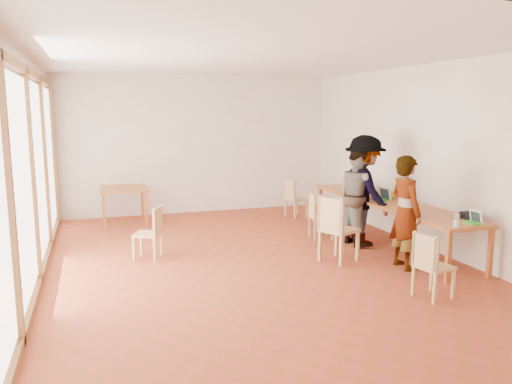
# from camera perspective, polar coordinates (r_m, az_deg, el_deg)

# --- Properties ---
(ground) EXTENTS (8.00, 8.00, 0.00)m
(ground) POSITION_cam_1_polar(r_m,az_deg,el_deg) (7.54, -0.43, -8.10)
(ground) COLOR #A23F27
(ground) RESTS_ON ground
(wall_back) EXTENTS (6.00, 0.10, 3.00)m
(wall_back) POSITION_cam_1_polar(r_m,az_deg,el_deg) (11.10, -6.74, 5.37)
(wall_back) COLOR #F0E2CF
(wall_back) RESTS_ON ground
(wall_front) EXTENTS (6.00, 0.10, 3.00)m
(wall_front) POSITION_cam_1_polar(r_m,az_deg,el_deg) (3.67, 18.86, -3.18)
(wall_front) COLOR #F0E2CF
(wall_front) RESTS_ON ground
(wall_right) EXTENTS (0.10, 8.00, 3.00)m
(wall_right) POSITION_cam_1_polar(r_m,az_deg,el_deg) (8.62, 18.96, 3.78)
(wall_right) COLOR #F0E2CF
(wall_right) RESTS_ON ground
(window_wall) EXTENTS (0.10, 8.00, 3.00)m
(window_wall) POSITION_cam_1_polar(r_m,az_deg,el_deg) (6.94, -24.45, 2.21)
(window_wall) COLOR white
(window_wall) RESTS_ON ground
(ceiling) EXTENTS (6.00, 8.00, 0.04)m
(ceiling) POSITION_cam_1_polar(r_m,az_deg,el_deg) (7.23, -0.46, 15.37)
(ceiling) COLOR white
(ceiling) RESTS_ON wall_back
(communal_table) EXTENTS (0.80, 4.00, 0.75)m
(communal_table) POSITION_cam_1_polar(r_m,az_deg,el_deg) (8.67, 14.94, -1.32)
(communal_table) COLOR #A15223
(communal_table) RESTS_ON ground
(side_table) EXTENTS (0.90, 0.90, 0.75)m
(side_table) POSITION_cam_1_polar(r_m,az_deg,el_deg) (10.19, -14.89, 0.06)
(side_table) COLOR #A15223
(side_table) RESTS_ON ground
(chair_near) EXTENTS (0.45, 0.45, 0.43)m
(chair_near) POSITION_cam_1_polar(r_m,az_deg,el_deg) (6.38, 19.22, -7.24)
(chair_near) COLOR tan
(chair_near) RESTS_ON ground
(chair_mid) EXTENTS (0.62, 0.62, 0.53)m
(chair_mid) POSITION_cam_1_polar(r_m,az_deg,el_deg) (7.51, 9.00, -3.43)
(chair_mid) COLOR tan
(chair_mid) RESTS_ON ground
(chair_far) EXTENTS (0.43, 0.43, 0.43)m
(chair_far) POSITION_cam_1_polar(r_m,az_deg,el_deg) (8.86, 6.93, -2.18)
(chair_far) COLOR tan
(chair_far) RESTS_ON ground
(chair_empty) EXTENTS (0.47, 0.47, 0.43)m
(chair_empty) POSITION_cam_1_polar(r_m,az_deg,el_deg) (10.59, 4.27, -0.27)
(chair_empty) COLOR tan
(chair_empty) RESTS_ON ground
(chair_spare) EXTENTS (0.50, 0.50, 0.43)m
(chair_spare) POSITION_cam_1_polar(r_m,az_deg,el_deg) (7.77, -11.74, -3.96)
(chair_spare) COLOR tan
(chair_spare) RESTS_ON ground
(person_near) EXTENTS (0.40, 0.60, 1.64)m
(person_near) POSITION_cam_1_polar(r_m,az_deg,el_deg) (7.44, 16.71, -2.24)
(person_near) COLOR gray
(person_near) RESTS_ON ground
(person_mid) EXTENTS (0.64, 0.82, 1.67)m
(person_mid) POSITION_cam_1_polar(r_m,az_deg,el_deg) (8.60, 11.64, -0.38)
(person_mid) COLOR gray
(person_mid) RESTS_ON ground
(person_far) EXTENTS (0.76, 1.23, 1.85)m
(person_far) POSITION_cam_1_polar(r_m,az_deg,el_deg) (8.64, 12.24, 0.24)
(person_far) COLOR gray
(person_far) RESTS_ON ground
(laptop_near) EXTENTS (0.20, 0.23, 0.18)m
(laptop_near) POSITION_cam_1_polar(r_m,az_deg,el_deg) (7.34, 23.62, -2.92)
(laptop_near) COLOR green
(laptop_near) RESTS_ON communal_table
(laptop_mid) EXTENTS (0.28, 0.30, 0.22)m
(laptop_mid) POSITION_cam_1_polar(r_m,az_deg,el_deg) (8.71, 14.32, -0.52)
(laptop_mid) COLOR green
(laptop_mid) RESTS_ON communal_table
(laptop_far) EXTENTS (0.22, 0.25, 0.19)m
(laptop_far) POSITION_cam_1_polar(r_m,az_deg,el_deg) (9.66, 12.33, 0.46)
(laptop_far) COLOR green
(laptop_far) RESTS_ON communal_table
(yellow_mug) EXTENTS (0.17, 0.17, 0.11)m
(yellow_mug) POSITION_cam_1_polar(r_m,az_deg,el_deg) (8.98, 15.34, -0.31)
(yellow_mug) COLOR yellow
(yellow_mug) RESTS_ON communal_table
(green_bottle) EXTENTS (0.07, 0.07, 0.28)m
(green_bottle) POSITION_cam_1_polar(r_m,az_deg,el_deg) (7.95, 16.62, -0.97)
(green_bottle) COLOR #167C1B
(green_bottle) RESTS_ON communal_table
(clear_glass) EXTENTS (0.07, 0.07, 0.09)m
(clear_glass) POSITION_cam_1_polar(r_m,az_deg,el_deg) (7.03, 21.92, -3.37)
(clear_glass) COLOR silver
(clear_glass) RESTS_ON communal_table
(condiment_cup) EXTENTS (0.08, 0.08, 0.06)m
(condiment_cup) POSITION_cam_1_polar(r_m,az_deg,el_deg) (7.60, 22.00, -2.58)
(condiment_cup) COLOR white
(condiment_cup) RESTS_ON communal_table
(pink_phone) EXTENTS (0.05, 0.10, 0.01)m
(pink_phone) POSITION_cam_1_polar(r_m,az_deg,el_deg) (8.54, 14.92, -1.11)
(pink_phone) COLOR #C8487A
(pink_phone) RESTS_ON communal_table
(black_pouch) EXTENTS (0.16, 0.26, 0.09)m
(black_pouch) POSITION_cam_1_polar(r_m,az_deg,el_deg) (7.61, 23.25, -2.53)
(black_pouch) COLOR black
(black_pouch) RESTS_ON communal_table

